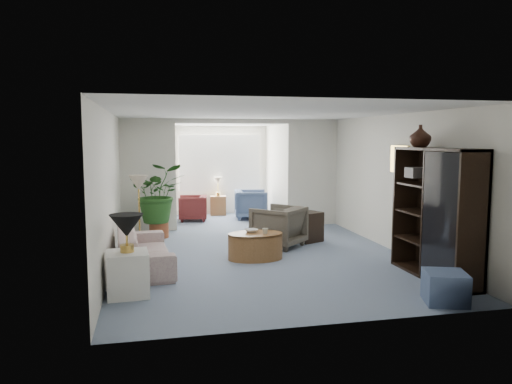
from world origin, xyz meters
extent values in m
plane|color=#7D8EA5|center=(0.00, 0.00, 0.00)|extent=(6.00, 6.00, 0.00)
plane|color=#7D8EA5|center=(0.00, 4.10, 0.00)|extent=(2.60, 2.60, 0.00)
cube|color=white|center=(-1.90, 3.00, 1.25)|extent=(1.20, 0.12, 2.50)
cube|color=white|center=(1.90, 3.00, 1.25)|extent=(1.20, 0.12, 2.50)
cube|color=white|center=(0.00, 3.00, 2.45)|extent=(2.60, 0.12, 0.10)
cube|color=white|center=(0.00, 5.18, 1.40)|extent=(2.20, 0.02, 1.50)
cube|color=white|center=(0.00, 5.15, 1.40)|extent=(2.20, 0.02, 1.50)
cube|color=#AEA28B|center=(2.46, -0.10, 1.70)|extent=(0.04, 0.50, 0.40)
imported|color=beige|center=(-1.99, -0.12, 0.30)|extent=(0.94, 2.09, 0.60)
cube|color=white|center=(-2.19, -1.47, 0.29)|extent=(0.57, 0.57, 0.58)
cone|color=black|center=(-2.19, -1.47, 0.93)|extent=(0.44, 0.44, 0.30)
cone|color=beige|center=(-2.08, 1.23, 1.25)|extent=(0.36, 0.36, 0.28)
cylinder|color=#8F5D34|center=(-0.13, 0.07, 0.23)|extent=(1.15, 1.15, 0.45)
imported|color=silver|center=(-0.18, 0.17, 0.48)|extent=(0.27, 0.27, 0.05)
imported|color=beige|center=(0.02, -0.03, 0.50)|extent=(0.12, 0.12, 0.10)
imported|color=#5F584B|center=(0.51, 0.93, 0.39)|extent=(1.20, 1.20, 0.79)
cube|color=black|center=(1.21, 1.23, 0.30)|extent=(0.62, 0.57, 0.60)
cube|color=black|center=(2.23, -1.59, 0.97)|extent=(0.46, 1.74, 1.93)
imported|color=#321A10|center=(2.23, -1.09, 2.10)|extent=(0.33, 0.33, 0.34)
cube|color=slate|center=(1.73, -2.63, 0.20)|extent=(0.63, 0.63, 0.40)
cylinder|color=#974D2C|center=(-1.71, 2.28, 0.16)|extent=(0.40, 0.40, 0.32)
imported|color=#24541C|center=(-1.71, 2.28, 0.94)|extent=(1.11, 0.96, 1.24)
imported|color=slate|center=(0.67, 4.23, 0.37)|extent=(0.91, 0.89, 0.74)
imported|color=maroon|center=(-0.83, 4.23, 0.32)|extent=(0.78, 0.77, 0.64)
cube|color=#8F5D34|center=(-0.08, 4.98, 0.26)|extent=(0.46, 0.38, 0.52)
cube|color=#3A3736|center=(2.18, -1.81, 1.09)|extent=(0.30, 0.26, 0.16)
cube|color=#2B2521|center=(2.18, -1.94, 1.54)|extent=(0.30, 0.26, 0.16)
cube|color=#54514F|center=(2.18, -1.14, 1.54)|extent=(0.30, 0.26, 0.16)
cube|color=black|center=(2.18, -2.17, 0.64)|extent=(0.30, 0.26, 0.16)
camera|label=1|loc=(-1.88, -7.94, 2.08)|focal=34.17mm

